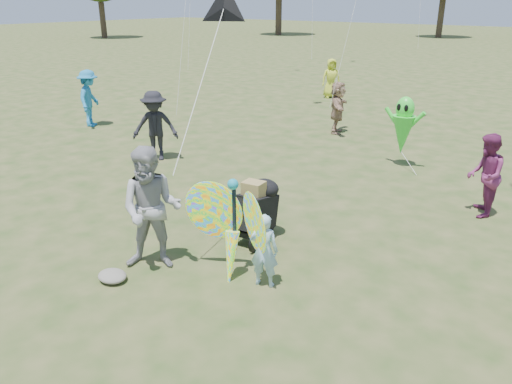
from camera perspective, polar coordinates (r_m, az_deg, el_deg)
ground at (r=7.12m, az=-6.16°, el=-12.17°), size 160.00×160.00×0.00m
child_girl at (r=7.15m, az=0.94°, el=-6.69°), size 0.48×0.39×1.12m
adult_man at (r=7.63m, az=-11.83°, el=-1.93°), size 1.19×1.13×1.93m
grey_bag at (r=7.78m, az=-16.11°, el=-9.21°), size 0.46×0.38×0.15m
crowd_b at (r=13.01m, az=-11.46°, el=7.40°), size 1.31×1.24×1.78m
crowd_d at (r=15.68m, az=9.31°, el=9.51°), size 1.02×1.53×1.58m
crowd_e at (r=10.33m, az=24.72°, el=1.73°), size 0.81×0.93×1.60m
crowd_g at (r=21.55m, az=8.58°, el=12.73°), size 0.91×0.91×1.60m
crowd_i at (r=17.22m, az=-18.49°, el=10.12°), size 1.23×1.34×1.81m
jogging_stroller at (r=8.46m, az=0.14°, el=-1.68°), size 0.56×1.08×1.09m
butterfly_kite at (r=7.29m, az=-2.70°, el=-4.27°), size 1.74×0.75×1.74m
delta_kite_rig at (r=8.63m, az=-3.74°, el=20.11°), size 1.09×2.26×2.62m
alien_kite at (r=12.71m, az=16.45°, el=7.01°), size 1.12×0.69×1.74m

